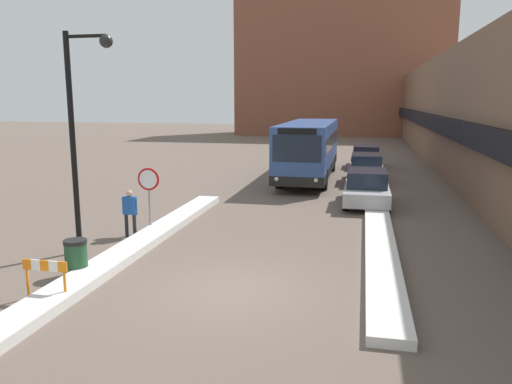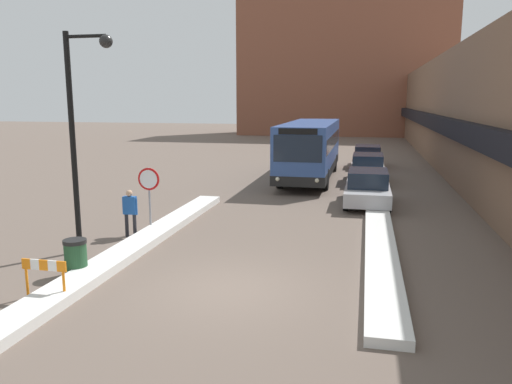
# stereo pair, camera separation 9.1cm
# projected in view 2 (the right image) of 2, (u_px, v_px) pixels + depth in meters

# --- Properties ---
(ground_plane) EXTENTS (160.00, 160.00, 0.00)m
(ground_plane) POSITION_uv_depth(u_px,v_px,m) (229.00, 289.00, 11.87)
(ground_plane) COLOR #66564C
(building_row_right) EXTENTS (5.50, 60.00, 7.30)m
(building_row_right) POSITION_uv_depth(u_px,v_px,m) (477.00, 112.00, 32.14)
(building_row_right) COLOR brown
(building_row_right) RESTS_ON ground_plane
(building_backdrop_far) EXTENTS (26.00, 8.00, 18.03)m
(building_backdrop_far) POSITION_uv_depth(u_px,v_px,m) (344.00, 63.00, 62.71)
(building_backdrop_far) COLOR brown
(building_backdrop_far) RESTS_ON ground_plane
(snow_bank_left) EXTENTS (0.90, 13.93, 0.25)m
(snow_bank_left) POSITION_uv_depth(u_px,v_px,m) (142.00, 242.00, 15.39)
(snow_bank_left) COLOR silver
(snow_bank_left) RESTS_ON ground_plane
(snow_bank_right) EXTENTS (0.90, 11.11, 0.22)m
(snow_bank_right) POSITION_uv_depth(u_px,v_px,m) (381.00, 253.00, 14.29)
(snow_bank_right) COLOR silver
(snow_bank_right) RESTS_ON ground_plane
(city_bus) EXTENTS (2.59, 11.03, 3.20)m
(city_bus) POSITION_uv_depth(u_px,v_px,m) (310.00, 148.00, 28.11)
(city_bus) COLOR #335193
(city_bus) RESTS_ON ground_plane
(parked_car_front) EXTENTS (1.90, 4.23, 1.49)m
(parked_car_front) POSITION_uv_depth(u_px,v_px,m) (368.00, 188.00, 21.31)
(parked_car_front) COLOR #B7B7BC
(parked_car_front) RESTS_ON ground_plane
(parked_car_middle) EXTENTS (1.85, 4.42, 1.53)m
(parked_car_middle) POSITION_uv_depth(u_px,v_px,m) (368.00, 168.00, 27.13)
(parked_car_middle) COLOR silver
(parked_car_middle) RESTS_ON ground_plane
(parked_car_back) EXTENTS (1.90, 4.38, 1.42)m
(parked_car_back) POSITION_uv_depth(u_px,v_px,m) (367.00, 156.00, 33.34)
(parked_car_back) COLOR maroon
(parked_car_back) RESTS_ON ground_plane
(stop_sign) EXTENTS (0.76, 0.08, 2.21)m
(stop_sign) POSITION_uv_depth(u_px,v_px,m) (149.00, 186.00, 16.77)
(stop_sign) COLOR gray
(stop_sign) RESTS_ON ground_plane
(street_lamp) EXTENTS (1.46, 0.36, 6.30)m
(street_lamp) POSITION_uv_depth(u_px,v_px,m) (80.00, 119.00, 14.03)
(street_lamp) COLOR black
(street_lamp) RESTS_ON ground_plane
(pedestrian) EXTENTS (0.51, 0.21, 1.58)m
(pedestrian) POSITION_uv_depth(u_px,v_px,m) (130.00, 209.00, 16.21)
(pedestrian) COLOR #232328
(pedestrian) RESTS_ON ground_plane
(trash_bin) EXTENTS (0.59, 0.59, 0.95)m
(trash_bin) POSITION_uv_depth(u_px,v_px,m) (76.00, 257.00, 12.74)
(trash_bin) COLOR #234C2D
(trash_bin) RESTS_ON ground_plane
(construction_barricade) EXTENTS (1.10, 0.06, 0.94)m
(construction_barricade) POSITION_uv_depth(u_px,v_px,m) (44.00, 272.00, 11.13)
(construction_barricade) COLOR orange
(construction_barricade) RESTS_ON ground_plane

